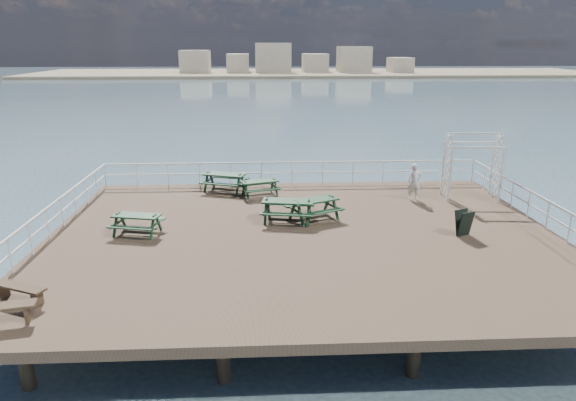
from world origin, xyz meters
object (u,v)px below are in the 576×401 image
at_px(person, 414,182).
at_px(trellis_arbor, 472,170).
at_px(picnic_table_e, 314,205).
at_px(picnic_table_c, 288,206).
at_px(picnic_table_d, 137,220).
at_px(picnic_table_b, 224,178).
at_px(flat_bench_near, 19,290).
at_px(picnic_table_a, 260,185).

bearing_deg(person, trellis_arbor, 7.25).
xyz_separation_m(picnic_table_e, person, (4.55, 2.35, 0.21)).
relative_size(picnic_table_c, picnic_table_d, 1.14).
relative_size(picnic_table_b, picnic_table_c, 1.04).
relative_size(picnic_table_c, flat_bench_near, 1.35).
relative_size(picnic_table_e, person, 1.46).
height_order(picnic_table_e, person, person).
relative_size(picnic_table_a, person, 1.22).
xyz_separation_m(picnic_table_e, trellis_arbor, (7.06, 2.48, 0.70)).
bearing_deg(person, picnic_table_c, -151.42).
bearing_deg(picnic_table_b, trellis_arbor, 9.75).
distance_m(picnic_table_a, picnic_table_c, 3.64).
bearing_deg(picnic_table_b, person, 6.13).
bearing_deg(picnic_table_a, picnic_table_e, -75.64).
height_order(picnic_table_d, person, person).
height_order(trellis_arbor, person, trellis_arbor).
relative_size(picnic_table_b, trellis_arbor, 0.78).
height_order(picnic_table_c, picnic_table_d, picnic_table_c).
xyz_separation_m(picnic_table_b, flat_bench_near, (-4.63, -10.41, -0.24)).
bearing_deg(trellis_arbor, person, -171.58).
bearing_deg(trellis_arbor, picnic_table_a, -179.75).
height_order(picnic_table_c, picnic_table_e, picnic_table_c).
xyz_separation_m(flat_bench_near, trellis_arbor, (15.40, 8.68, 0.94)).
bearing_deg(person, flat_bench_near, -142.32).
relative_size(picnic_table_a, picnic_table_d, 1.02).
relative_size(picnic_table_d, flat_bench_near, 1.19).
height_order(picnic_table_a, picnic_table_e, picnic_table_e).
bearing_deg(picnic_table_d, flat_bench_near, -98.45).
bearing_deg(picnic_table_a, trellis_arbor, -23.09).
bearing_deg(person, picnic_table_e, -148.58).
distance_m(picnic_table_b, picnic_table_c, 5.16).
xyz_separation_m(picnic_table_b, picnic_table_d, (-2.72, -5.48, -0.07)).
bearing_deg(picnic_table_c, flat_bench_near, -130.54).
bearing_deg(trellis_arbor, picnic_table_e, -155.31).
distance_m(picnic_table_d, picnic_table_e, 6.55).
relative_size(flat_bench_near, person, 1.01).
distance_m(picnic_table_a, picnic_table_e, 3.90).
height_order(picnic_table_a, flat_bench_near, picnic_table_a).
bearing_deg(picnic_table_b, flat_bench_near, -95.09).
height_order(picnic_table_c, trellis_arbor, trellis_arbor).
xyz_separation_m(picnic_table_d, picnic_table_e, (6.42, 1.26, 0.06)).
bearing_deg(picnic_table_e, flat_bench_near, -168.75).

